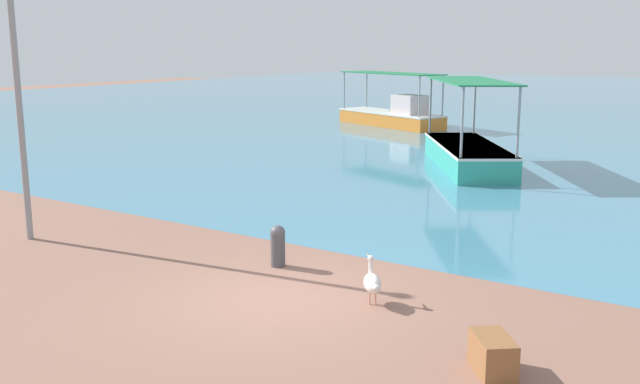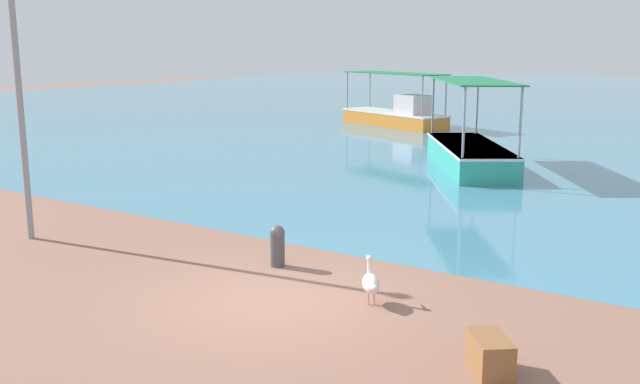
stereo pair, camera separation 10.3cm
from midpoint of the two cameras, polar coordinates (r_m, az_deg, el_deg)
The scene contains 7 objects.
ground at distance 12.35m, azimuth -4.10°, elevation -8.58°, with size 120.00×120.00×0.00m, color #8E6251.
fishing_boat_far_left at distance 25.68m, azimuth 11.61°, elevation 3.24°, with size 5.41×6.73×3.07m.
fishing_boat_near_right at distance 38.35m, azimuth 5.81°, elevation 6.24°, with size 6.92×4.23×2.81m.
pelican at distance 12.05m, azimuth 3.96°, elevation -7.22°, with size 0.62×0.67×0.80m.
lamp_post at distance 16.81m, azimuth -23.27°, elevation 8.56°, with size 0.28×0.28×6.52m.
mooring_bollard at distance 14.00m, azimuth -3.60°, elevation -4.21°, with size 0.30×0.30×0.83m.
cargo_crate at distance 9.92m, azimuth 13.36°, elevation -12.56°, with size 0.76×0.45×0.51m, color brown.
Camera 1 is at (7.04, -9.20, 4.28)m, focal length 40.00 mm.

